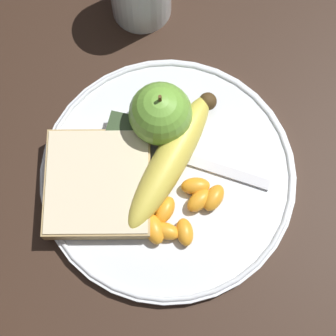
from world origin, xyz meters
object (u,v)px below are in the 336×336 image
Objects in this scene: plate at (168,175)px; jam_packet at (124,138)px; banana at (175,159)px; bread_slice at (98,184)px; apple at (161,114)px; fork at (175,155)px.

jam_packet is at bearing 64.91° from plate.
banana is 1.25× the size of bread_slice.
plate is at bearing -65.81° from bread_slice.
jam_packet is at bearing 127.27° from apple.
fork is at bearing -6.73° from plate.
apple is 0.05m from banana.
apple reaches higher than fork.
banana reaches higher than plate.
banana reaches higher than jam_packet.
bread_slice reaches higher than plate.
banana reaches higher than bread_slice.
jam_packet is at bearing -13.58° from bread_slice.
fork is 3.78× the size of jam_packet.
banana reaches higher than fork.
plate is 0.08m from bread_slice.
apple is at bearing -30.24° from bread_slice.
bread_slice is at bearing 119.99° from banana.
plate is 3.63× the size of apple.
banana is 0.95× the size of fork.
jam_packet is (0.06, -0.01, -0.00)m from bread_slice.
jam_packet is at bearing 76.55° from banana.
fork is at bearing -53.73° from bread_slice.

